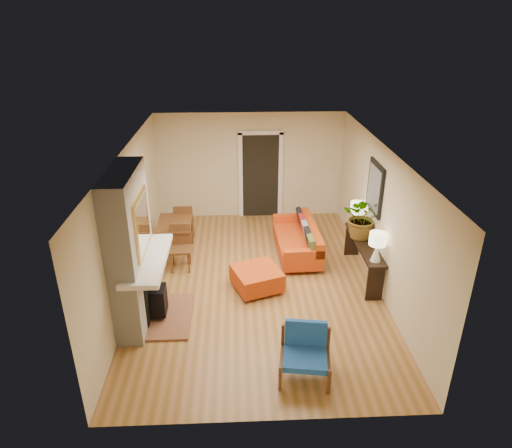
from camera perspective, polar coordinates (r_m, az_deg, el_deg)
The scene contains 10 objects.
room_shell at distance 10.68m, azimuth 2.65°, elevation 6.00°, with size 6.50×6.50×6.50m.
fireplace at distance 7.48m, azimuth -15.10°, elevation -3.54°, with size 1.09×1.68×2.60m.
sofa at distance 9.71m, azimuth 5.51°, elevation -1.98°, with size 0.87×1.89×0.74m.
ottoman at distance 8.49m, azimuth 0.10°, elevation -6.74°, with size 1.03×1.03×0.41m.
blue_chair at distance 6.68m, azimuth 6.18°, elevation -15.26°, with size 0.79×0.78×0.73m.
dining_table at distance 9.66m, azimuth -9.68°, elevation -0.56°, with size 0.73×1.70×0.91m.
console_table at distance 8.98m, azimuth 13.34°, elevation -3.11°, with size 0.34×1.85×0.72m.
lamp_near at distance 8.17m, azimuth 14.91°, elevation -2.38°, with size 0.30×0.30×0.54m.
lamp_far at distance 9.38m, azimuth 12.55°, elevation 1.51°, with size 0.30×0.30×0.54m.
houseplant at distance 8.92m, azimuth 13.27°, elevation 0.85°, with size 0.77×0.67×0.86m, color #1E5919.
Camera 1 is at (-0.35, -7.42, 4.69)m, focal length 32.00 mm.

